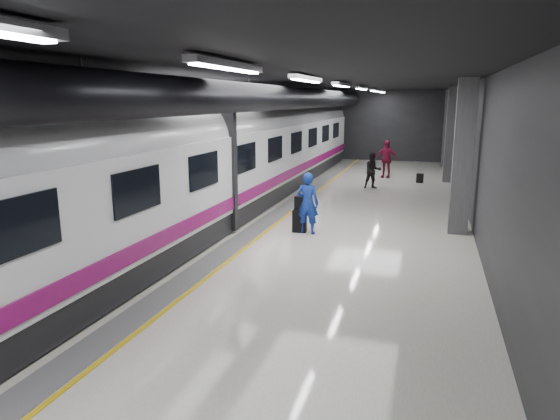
% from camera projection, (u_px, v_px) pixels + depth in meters
% --- Properties ---
extents(ground, '(40.00, 40.00, 0.00)m').
position_uv_depth(ground, '(293.00, 238.00, 14.36)').
color(ground, silver).
rests_on(ground, ground).
extents(platform_hall, '(10.02, 40.02, 4.51)m').
position_uv_depth(platform_hall, '(293.00, 112.00, 14.57)').
color(platform_hall, black).
rests_on(platform_hall, ground).
extents(train, '(3.05, 38.00, 4.05)m').
position_uv_depth(train, '(188.00, 162.00, 14.83)').
color(train, black).
rests_on(train, ground).
extents(traveler_main, '(0.69, 0.47, 1.83)m').
position_uv_depth(traveler_main, '(308.00, 203.00, 14.64)').
color(traveler_main, '#1840B9').
rests_on(traveler_main, ground).
extents(suitcase_main, '(0.43, 0.29, 0.67)m').
position_uv_depth(suitcase_main, '(300.00, 221.00, 14.92)').
color(suitcase_main, black).
rests_on(suitcase_main, ground).
extents(shoulder_bag, '(0.32, 0.20, 0.41)m').
position_uv_depth(shoulder_bag, '(300.00, 203.00, 14.82)').
color(shoulder_bag, black).
rests_on(shoulder_bag, suitcase_main).
extents(traveler_far_a, '(0.96, 0.87, 1.61)m').
position_uv_depth(traveler_far_a, '(373.00, 171.00, 22.23)').
color(traveler_far_a, black).
rests_on(traveler_far_a, ground).
extents(traveler_far_b, '(1.18, 0.66, 1.90)m').
position_uv_depth(traveler_far_b, '(386.00, 159.00, 25.36)').
color(traveler_far_b, maroon).
rests_on(traveler_far_b, ground).
extents(suitcase_far, '(0.35, 0.28, 0.44)m').
position_uv_depth(suitcase_far, '(420.00, 178.00, 23.89)').
color(suitcase_far, black).
rests_on(suitcase_far, ground).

